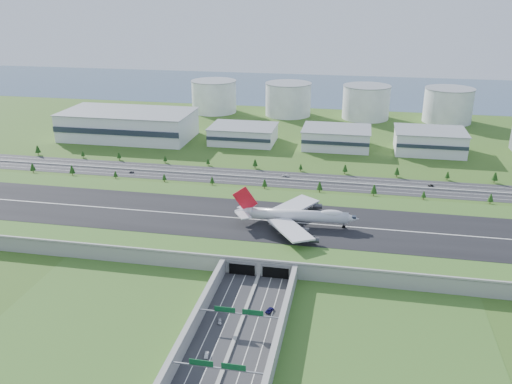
% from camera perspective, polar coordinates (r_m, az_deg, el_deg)
% --- Properties ---
extents(ground, '(1200.00, 1200.00, 0.00)m').
position_cam_1_polar(ground, '(317.21, 1.98, -4.42)').
color(ground, '#2E5D1D').
rests_on(ground, ground).
extents(airfield_deck, '(520.00, 100.00, 9.20)m').
position_cam_1_polar(airfield_deck, '(315.39, 1.98, -3.75)').
color(airfield_deck, gray).
rests_on(airfield_deck, ground).
extents(underpass_road, '(38.80, 120.40, 8.00)m').
position_cam_1_polar(underpass_road, '(230.74, -2.06, -14.06)').
color(underpass_road, '#28282B').
rests_on(underpass_road, ground).
extents(sign_gantry_near, '(38.70, 0.70, 9.80)m').
position_cam_1_polar(sign_gantry_near, '(232.27, -1.83, -12.74)').
color(sign_gantry_near, gray).
rests_on(sign_gantry_near, ground).
extents(sign_gantry_far, '(38.70, 0.70, 9.80)m').
position_cam_1_polar(sign_gantry_far, '(204.92, -4.09, -18.05)').
color(sign_gantry_far, gray).
rests_on(sign_gantry_far, ground).
extents(north_expressway, '(560.00, 36.00, 0.12)m').
position_cam_1_polar(north_expressway, '(404.32, 4.12, 1.26)').
color(north_expressway, '#28282B').
rests_on(north_expressway, ground).
extents(tree_row, '(502.05, 48.73, 8.45)m').
position_cam_1_polar(tree_row, '(400.35, 6.81, 1.65)').
color(tree_row, '#3D2819').
rests_on(tree_row, ground).
extents(hangar_west, '(120.00, 60.00, 25.00)m').
position_cam_1_polar(hangar_west, '(529.44, -13.27, 6.90)').
color(hangar_west, silver).
rests_on(hangar_west, ground).
extents(hangar_mid_a, '(58.00, 42.00, 15.00)m').
position_cam_1_polar(hangar_mid_a, '(501.30, -1.35, 6.09)').
color(hangar_mid_a, silver).
rests_on(hangar_mid_a, ground).
extents(hangar_mid_b, '(58.00, 42.00, 17.00)m').
position_cam_1_polar(hangar_mid_b, '(490.51, 8.45, 5.66)').
color(hangar_mid_b, silver).
rests_on(hangar_mid_b, ground).
extents(hangar_mid_c, '(58.00, 42.00, 19.00)m').
position_cam_1_polar(hangar_mid_c, '(493.68, 17.79, 5.09)').
color(hangar_mid_c, silver).
rests_on(hangar_mid_c, ground).
extents(fuel_tank_a, '(50.00, 50.00, 35.00)m').
position_cam_1_polar(fuel_tank_a, '(626.84, -4.44, 9.98)').
color(fuel_tank_a, silver).
rests_on(fuel_tank_a, ground).
extents(fuel_tank_b, '(50.00, 50.00, 35.00)m').
position_cam_1_polar(fuel_tank_b, '(610.15, 3.40, 9.71)').
color(fuel_tank_b, silver).
rests_on(fuel_tank_b, ground).
extents(fuel_tank_c, '(50.00, 50.00, 35.00)m').
position_cam_1_polar(fuel_tank_c, '(605.05, 11.51, 9.23)').
color(fuel_tank_c, silver).
rests_on(fuel_tank_c, ground).
extents(fuel_tank_d, '(50.00, 50.00, 35.00)m').
position_cam_1_polar(fuel_tank_d, '(611.83, 19.56, 8.58)').
color(fuel_tank_d, silver).
rests_on(fuel_tank_d, ground).
extents(bay_water, '(1200.00, 260.00, 0.06)m').
position_cam_1_polar(bay_water, '(776.57, 7.72, 10.66)').
color(bay_water, '#334B63').
rests_on(bay_water, ground).
extents(boeing_747, '(71.85, 67.82, 22.20)m').
position_cam_1_polar(boeing_747, '(306.79, 4.23, -2.45)').
color(boeing_747, silver).
rests_on(boeing_747, airfield_deck).
extents(car_0, '(2.35, 4.42, 1.43)m').
position_cam_1_polar(car_0, '(239.44, -3.83, -13.40)').
color(car_0, silver).
rests_on(car_0, ground).
extents(car_1, '(1.85, 4.15, 1.32)m').
position_cam_1_polar(car_1, '(221.49, -5.23, -16.70)').
color(car_1, silver).
rests_on(car_1, ground).
extents(car_2, '(3.81, 5.63, 1.43)m').
position_cam_1_polar(car_2, '(246.02, 1.46, -12.32)').
color(car_2, '#110E47').
rests_on(car_2, ground).
extents(car_4, '(4.21, 2.88, 1.33)m').
position_cam_1_polar(car_4, '(429.69, -12.97, 2.07)').
color(car_4, '#5A5A5F').
rests_on(car_4, ground).
extents(car_5, '(4.15, 1.75, 1.33)m').
position_cam_1_polar(car_5, '(410.28, 17.90, 0.67)').
color(car_5, black).
rests_on(car_5, ground).
extents(car_7, '(5.90, 3.58, 1.60)m').
position_cam_1_polar(car_7, '(410.73, 3.09, 1.73)').
color(car_7, silver).
rests_on(car_7, ground).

